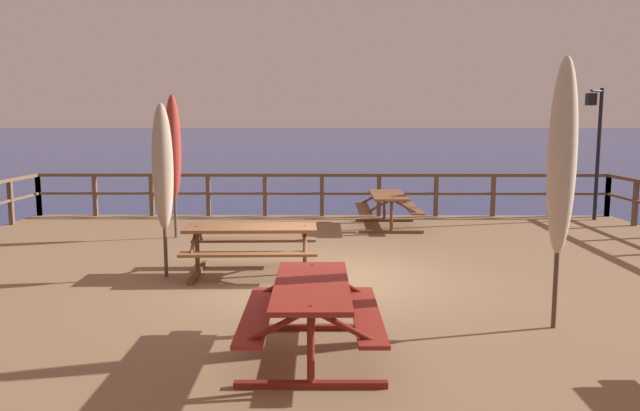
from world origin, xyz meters
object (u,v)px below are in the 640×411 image
(picnic_table_back_left, at_px, (251,239))
(picnic_table_mid_left, at_px, (388,203))
(patio_umbrella_short_back, at_px, (163,168))
(lamp_post_hooked, at_px, (596,134))
(picnic_table_mid_centre, at_px, (312,303))
(patio_umbrella_tall_mid_right, at_px, (173,148))
(patio_umbrella_short_front, at_px, (562,158))

(picnic_table_back_left, distance_m, picnic_table_mid_left, 5.12)
(patio_umbrella_short_back, distance_m, lamp_post_hooked, 10.59)
(picnic_table_mid_centre, height_order, picnic_table_mid_left, same)
(picnic_table_mid_centre, bearing_deg, patio_umbrella_tall_mid_right, 114.56)
(picnic_table_back_left, height_order, patio_umbrella_short_back, patio_umbrella_short_back)
(patio_umbrella_tall_mid_right, bearing_deg, lamp_post_hooked, 13.61)
(picnic_table_mid_centre, distance_m, picnic_table_mid_left, 8.01)
(picnic_table_back_left, height_order, patio_umbrella_tall_mid_right, patio_umbrella_tall_mid_right)
(picnic_table_mid_left, distance_m, patio_umbrella_tall_mid_right, 4.91)
(patio_umbrella_tall_mid_right, bearing_deg, patio_umbrella_short_front, -44.17)
(patio_umbrella_short_front, bearing_deg, picnic_table_mid_centre, -162.43)
(picnic_table_back_left, xyz_separation_m, lamp_post_hooked, (7.66, 5.41, 1.55))
(patio_umbrella_short_back, height_order, lamp_post_hooked, lamp_post_hooked)
(patio_umbrella_short_back, bearing_deg, patio_umbrella_tall_mid_right, 101.06)
(lamp_post_hooked, bearing_deg, picnic_table_mid_left, -168.90)
(picnic_table_mid_centre, distance_m, patio_umbrella_short_back, 4.15)
(patio_umbrella_short_back, relative_size, patio_umbrella_tall_mid_right, 0.91)
(picnic_table_back_left, distance_m, lamp_post_hooked, 9.51)
(picnic_table_mid_left, relative_size, patio_umbrella_tall_mid_right, 0.67)
(patio_umbrella_short_front, height_order, lamp_post_hooked, lamp_post_hooked)
(picnic_table_mid_left, relative_size, patio_umbrella_short_front, 0.63)
(picnic_table_mid_centre, relative_size, picnic_table_mid_left, 0.99)
(picnic_table_mid_centre, bearing_deg, picnic_table_mid_left, 78.75)
(patio_umbrella_short_back, xyz_separation_m, patio_umbrella_short_front, (5.15, -2.34, 0.28))
(picnic_table_mid_left, bearing_deg, patio_umbrella_short_front, -79.80)
(patio_umbrella_tall_mid_right, height_order, lamp_post_hooked, lamp_post_hooked)
(picnic_table_mid_centre, xyz_separation_m, patio_umbrella_short_front, (2.82, 0.89, 1.43))
(picnic_table_mid_centre, relative_size, lamp_post_hooked, 0.61)
(picnic_table_mid_centre, distance_m, patio_umbrella_tall_mid_right, 7.29)
(patio_umbrella_short_front, bearing_deg, picnic_table_back_left, 146.47)
(picnic_table_back_left, relative_size, picnic_table_mid_centre, 1.08)
(patio_umbrella_short_back, height_order, patio_umbrella_short_front, patio_umbrella_short_front)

